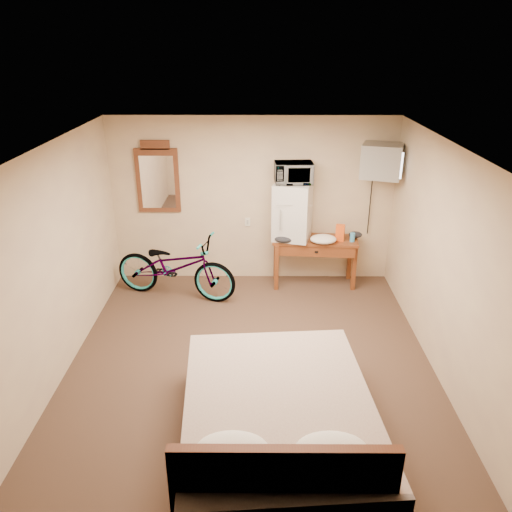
% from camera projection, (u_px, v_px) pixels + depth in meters
% --- Properties ---
extents(room, '(4.60, 4.64, 2.50)m').
position_uv_depth(room, '(250.00, 265.00, 5.36)').
color(room, '#402920').
rests_on(room, ground).
extents(desk, '(1.29, 0.58, 0.75)m').
position_uv_depth(desk, '(315.00, 247.00, 7.44)').
color(desk, brown).
rests_on(desk, floor).
extents(mini_fridge, '(0.62, 0.61, 0.84)m').
position_uv_depth(mini_fridge, '(292.00, 211.00, 7.28)').
color(mini_fridge, silver).
rests_on(mini_fridge, desk).
extents(microwave, '(0.55, 0.39, 0.29)m').
position_uv_depth(microwave, '(294.00, 173.00, 7.05)').
color(microwave, silver).
rests_on(microwave, mini_fridge).
extents(snack_bag, '(0.14, 0.11, 0.25)m').
position_uv_depth(snack_bag, '(340.00, 233.00, 7.29)').
color(snack_bag, '#EB5214').
rests_on(snack_bag, desk).
extents(blue_cup, '(0.07, 0.07, 0.13)m').
position_uv_depth(blue_cup, '(352.00, 237.00, 7.29)').
color(blue_cup, '#3F9BD6').
rests_on(blue_cup, desk).
extents(cloth_cream, '(0.39, 0.30, 0.12)m').
position_uv_depth(cloth_cream, '(323.00, 239.00, 7.24)').
color(cloth_cream, silver).
rests_on(cloth_cream, desk).
extents(cloth_dark_a, '(0.29, 0.22, 0.11)m').
position_uv_depth(cloth_dark_a, '(284.00, 239.00, 7.27)').
color(cloth_dark_a, black).
rests_on(cloth_dark_a, desk).
extents(cloth_dark_b, '(0.20, 0.16, 0.09)m').
position_uv_depth(cloth_dark_b, '(355.00, 235.00, 7.44)').
color(cloth_dark_b, black).
rests_on(cloth_dark_b, desk).
extents(crt_television, '(0.65, 0.67, 0.47)m').
position_uv_depth(crt_television, '(382.00, 161.00, 6.93)').
color(crt_television, black).
rests_on(crt_television, room).
extents(wall_mirror, '(0.63, 0.04, 1.07)m').
position_uv_depth(wall_mirror, '(158.00, 178.00, 7.30)').
color(wall_mirror, '#5B2F1A').
rests_on(wall_mirror, room).
extents(bicycle, '(1.92, 1.07, 0.95)m').
position_uv_depth(bicycle, '(175.00, 266.00, 7.17)').
color(bicycle, black).
rests_on(bicycle, floor).
extents(bed, '(1.84, 2.35, 0.90)m').
position_uv_depth(bed, '(279.00, 425.00, 4.49)').
color(bed, '#5B2F1A').
rests_on(bed, floor).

